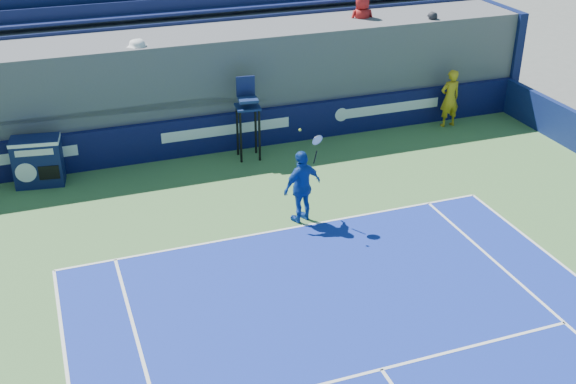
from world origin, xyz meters
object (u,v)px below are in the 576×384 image
object	(u,v)px
ball_person	(450,98)
umpire_chair	(248,110)
tennis_player	(302,186)
match_clock	(38,160)

from	to	relation	value
ball_person	umpire_chair	distance (m)	7.00
umpire_chair	tennis_player	world-z (taller)	tennis_player
umpire_chair	tennis_player	xyz separation A→B (m)	(0.13, -4.19, -0.56)
ball_person	tennis_player	world-z (taller)	tennis_player
ball_person	umpire_chair	size ratio (longest dim) A/B	0.78
ball_person	umpire_chair	xyz separation A→B (m)	(-6.98, -0.19, 0.55)
match_clock	umpire_chair	distance (m)	6.06
umpire_chair	match_clock	bearing A→B (deg)	177.96
ball_person	match_clock	size ratio (longest dim) A/B	1.37
ball_person	tennis_player	distance (m)	8.13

